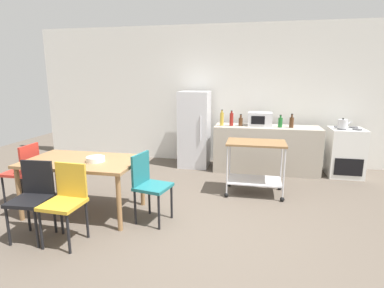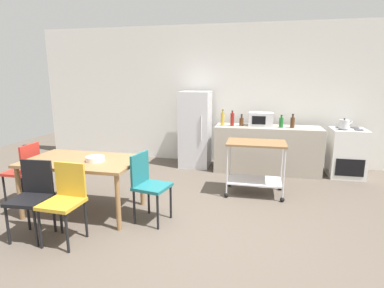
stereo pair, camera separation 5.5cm
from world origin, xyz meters
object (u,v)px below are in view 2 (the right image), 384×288
object	(u,v)px
chair_teal	(148,182)
bottle_soy_sauce	(292,122)
refrigerator	(195,129)
stove_oven	(346,153)
microwave	(261,119)
bottle_vinegar	(281,122)
bottle_hot_sauce	(232,119)
kettle	(344,124)
bottle_sparkling_water	(223,119)
bottle_olive_oil	(241,121)
chair_red	(25,169)
chair_mustard	(65,197)
kitchen_cart	(256,159)
fruit_bowl	(95,159)
chair_black	(33,194)
dining_table	(82,165)

from	to	relation	value
chair_teal	bottle_soy_sauce	xyz separation A→B (m)	(1.97, 2.44, 0.49)
refrigerator	stove_oven	bearing A→B (deg)	-1.60
microwave	bottle_vinegar	distance (m)	0.40
bottle_hot_sauce	microwave	world-z (taller)	bottle_hot_sauce
bottle_soy_sauce	kettle	world-z (taller)	bottle_soy_sauce
bottle_sparkling_water	bottle_olive_oil	size ratio (longest dim) A/B	1.38
chair_red	kettle	xyz separation A→B (m)	(4.83, 2.25, 0.48)
bottle_olive_oil	chair_mustard	bearing A→B (deg)	-119.32
kitchen_cart	bottle_olive_oil	xyz separation A→B (m)	(-0.30, 1.24, 0.41)
chair_teal	microwave	world-z (taller)	microwave
refrigerator	bottle_soy_sauce	distance (m)	1.91
microwave	fruit_bowl	xyz separation A→B (m)	(-2.12, -2.55, -0.25)
microwave	stove_oven	bearing A→B (deg)	-1.86
stove_oven	refrigerator	distance (m)	2.92
chair_red	stove_oven	world-z (taller)	stove_oven
refrigerator	bottle_soy_sauce	size ratio (longest dim) A/B	5.95
chair_mustard	bottle_vinegar	distance (m)	4.01
bottle_sparkling_water	kettle	bearing A→B (deg)	-0.08
chair_teal	chair_mustard	bearing A→B (deg)	143.88
bottle_sparkling_water	kettle	size ratio (longest dim) A/B	1.31
refrigerator	bottle_vinegar	distance (m)	1.71
chair_black	bottle_hot_sauce	distance (m)	3.72
chair_red	microwave	world-z (taller)	microwave
dining_table	chair_black	world-z (taller)	chair_black
chair_red	microwave	bearing A→B (deg)	125.24
dining_table	kitchen_cart	bearing A→B (deg)	27.21
refrigerator	bottle_soy_sauce	bearing A→B (deg)	-4.86
kettle	refrigerator	bearing A→B (deg)	176.30
chair_black	chair_teal	bearing A→B (deg)	25.58
stove_oven	bottle_hot_sauce	size ratio (longest dim) A/B	3.09
chair_black	bottle_hot_sauce	bearing A→B (deg)	53.19
stove_oven	bottle_sparkling_water	distance (m)	2.39
bottle_hot_sauce	bottle_vinegar	xyz separation A→B (m)	(0.92, -0.00, -0.03)
chair_teal	microwave	distance (m)	2.97
bottle_sparkling_water	bottle_olive_oil	bearing A→B (deg)	7.97
stove_oven	bottle_olive_oil	world-z (taller)	bottle_olive_oil
chair_black	stove_oven	distance (m)	5.22
bottle_soy_sauce	kettle	size ratio (longest dim) A/B	1.09
stove_oven	refrigerator	xyz separation A→B (m)	(-2.90, 0.08, 0.32)
chair_mustard	bottle_olive_oil	world-z (taller)	bottle_olive_oil
chair_mustard	chair_teal	world-z (taller)	same
kitchen_cart	fruit_bowl	distance (m)	2.40
chair_red	bottle_olive_oil	world-z (taller)	bottle_olive_oil
chair_mustard	chair_black	distance (m)	0.43
refrigerator	kettle	world-z (taller)	refrigerator
dining_table	chair_red	size ratio (longest dim) A/B	1.69
stove_oven	bottle_soy_sauce	world-z (taller)	bottle_soy_sauce
bottle_sparkling_water	bottle_soy_sauce	world-z (taller)	bottle_sparkling_water
chair_red	bottle_sparkling_water	bearing A→B (deg)	130.30
chair_red	kettle	size ratio (longest dim) A/B	3.71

